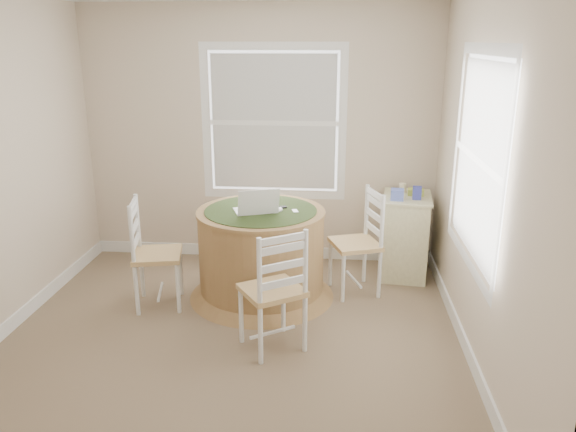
# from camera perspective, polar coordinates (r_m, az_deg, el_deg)

# --- Properties ---
(room) EXTENTS (3.64, 3.64, 2.64)m
(room) POSITION_cam_1_polar(r_m,az_deg,el_deg) (4.16, -3.71, 4.25)
(room) COLOR #897357
(room) RESTS_ON ground
(round_table) EXTENTS (1.32, 1.32, 0.82)m
(round_table) POSITION_cam_1_polar(r_m,az_deg,el_deg) (5.06, -2.72, -3.45)
(round_table) COLOR olive
(round_table) RESTS_ON ground
(chair_left) EXTENTS (0.48, 0.49, 0.95)m
(chair_left) POSITION_cam_1_polar(r_m,az_deg,el_deg) (4.99, -13.12, -3.80)
(chair_left) COLOR white
(chair_left) RESTS_ON ground
(chair_near) EXTENTS (0.57, 0.56, 0.95)m
(chair_near) POSITION_cam_1_polar(r_m,az_deg,el_deg) (4.20, -1.61, -7.49)
(chair_near) COLOR white
(chair_near) RESTS_ON ground
(chair_right) EXTENTS (0.52, 0.53, 0.95)m
(chair_right) POSITION_cam_1_polar(r_m,az_deg,el_deg) (5.15, 6.84, -2.79)
(chair_right) COLOR white
(chair_right) RESTS_ON ground
(laptop) EXTENTS (0.44, 0.42, 0.25)m
(laptop) POSITION_cam_1_polar(r_m,az_deg,el_deg) (4.87, -3.26, 0.75)
(laptop) COLOR white
(laptop) RESTS_ON round_table
(mouse) EXTENTS (0.09, 0.12, 0.04)m
(mouse) POSITION_cam_1_polar(r_m,az_deg,el_deg) (4.91, -0.91, 0.64)
(mouse) COLOR white
(mouse) RESTS_ON round_table
(phone) EXTENTS (0.07, 0.10, 0.02)m
(phone) POSITION_cam_1_polar(r_m,az_deg,el_deg) (4.90, 0.73, 0.47)
(phone) COLOR #B7BABF
(phone) RESTS_ON round_table
(keys) EXTENTS (0.07, 0.06, 0.02)m
(keys) POSITION_cam_1_polar(r_m,az_deg,el_deg) (4.99, -0.51, 0.85)
(keys) COLOR black
(keys) RESTS_ON round_table
(corner_chest) EXTENTS (0.51, 0.65, 0.81)m
(corner_chest) POSITION_cam_1_polar(r_m,az_deg,el_deg) (5.64, 11.79, -1.96)
(corner_chest) COLOR #F5F2B8
(corner_chest) RESTS_ON ground
(tissue_box) EXTENTS (0.13, 0.13, 0.10)m
(tissue_box) POSITION_cam_1_polar(r_m,az_deg,el_deg) (5.36, 10.97, 2.14)
(tissue_box) COLOR #5C70D3
(tissue_box) RESTS_ON corner_chest
(box_yellow) EXTENTS (0.16, 0.11, 0.06)m
(box_yellow) POSITION_cam_1_polar(r_m,az_deg,el_deg) (5.57, 12.90, 2.39)
(box_yellow) COLOR #BDCE48
(box_yellow) RESTS_ON corner_chest
(box_blue) EXTENTS (0.09, 0.09, 0.12)m
(box_blue) POSITION_cam_1_polar(r_m,az_deg,el_deg) (5.42, 13.02, 2.29)
(box_blue) COLOR #373DA5
(box_blue) RESTS_ON corner_chest
(cup_cream) EXTENTS (0.07, 0.07, 0.09)m
(cup_cream) POSITION_cam_1_polar(r_m,az_deg,el_deg) (5.64, 11.53, 2.83)
(cup_cream) COLOR beige
(cup_cream) RESTS_ON corner_chest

